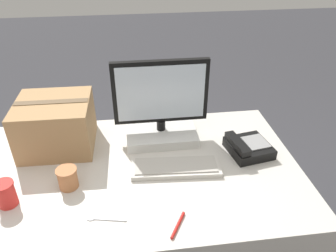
{
  "coord_description": "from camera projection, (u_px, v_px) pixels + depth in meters",
  "views": [
    {
      "loc": [
        0.15,
        -1.16,
        1.71
      ],
      "look_at": [
        0.31,
        0.11,
        0.89
      ],
      "focal_mm": 35.0,
      "sensor_mm": 36.0,
      "label": 1
    }
  ],
  "objects": [
    {
      "name": "office_desk",
      "position": [
        110.0,
        227.0,
        1.67
      ],
      "size": [
        1.8,
        0.9,
        0.74
      ],
      "color": "beige",
      "rests_on": "ground_plane"
    },
    {
      "name": "monitor",
      "position": [
        161.0,
        112.0,
        1.63
      ],
      "size": [
        0.46,
        0.26,
        0.42
      ],
      "color": "white",
      "rests_on": "office_desk"
    },
    {
      "name": "keyboard",
      "position": [
        176.0,
        167.0,
        1.48
      ],
      "size": [
        0.41,
        0.17,
        0.03
      ],
      "rotation": [
        0.0,
        0.0,
        -0.07
      ],
      "color": "beige",
      "rests_on": "office_desk"
    },
    {
      "name": "desk_phone",
      "position": [
        248.0,
        147.0,
        1.58
      ],
      "size": [
        0.22,
        0.22,
        0.08
      ],
      "rotation": [
        0.0,
        0.0,
        0.18
      ],
      "color": "black",
      "rests_on": "office_desk"
    },
    {
      "name": "paper_cup_left",
      "position": [
        6.0,
        194.0,
        1.28
      ],
      "size": [
        0.08,
        0.08,
        0.11
      ],
      "color": "red",
      "rests_on": "office_desk"
    },
    {
      "name": "paper_cup_right",
      "position": [
        68.0,
        178.0,
        1.37
      ],
      "size": [
        0.09,
        0.09,
        0.09
      ],
      "color": "#BC7547",
      "rests_on": "office_desk"
    },
    {
      "name": "spoon",
      "position": [
        100.0,
        219.0,
        1.24
      ],
      "size": [
        0.15,
        0.05,
        0.0
      ],
      "rotation": [
        0.0,
        0.0,
        2.93
      ],
      "color": "silver",
      "rests_on": "office_desk"
    },
    {
      "name": "cardboard_box",
      "position": [
        56.0,
        124.0,
        1.59
      ],
      "size": [
        0.35,
        0.33,
        0.25
      ],
      "rotation": [
        0.0,
        0.0,
        -0.02
      ],
      "color": "tan",
      "rests_on": "office_desk"
    },
    {
      "name": "pen_marker",
      "position": [
        178.0,
        225.0,
        1.21
      ],
      "size": [
        0.07,
        0.12,
        0.01
      ],
      "rotation": [
        0.0,
        0.0,
        1.06
      ],
      "color": "red",
      "rests_on": "office_desk"
    }
  ]
}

